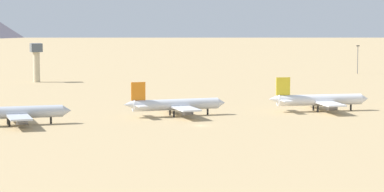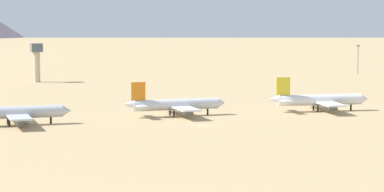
{
  "view_description": "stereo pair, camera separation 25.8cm",
  "coord_description": "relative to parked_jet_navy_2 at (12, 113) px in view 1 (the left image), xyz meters",
  "views": [
    {
      "loc": [
        -97.28,
        -247.68,
        35.9
      ],
      "look_at": [
        7.79,
        28.14,
        6.0
      ],
      "focal_mm": 83.92,
      "sensor_mm": 36.0,
      "label": 1
    },
    {
      "loc": [
        -97.04,
        -247.77,
        35.9
      ],
      "look_at": [
        7.79,
        28.14,
        6.0
      ],
      "focal_mm": 83.92,
      "sensor_mm": 36.0,
      "label": 2
    }
  ],
  "objects": [
    {
      "name": "parked_jet_orange_3",
      "position": [
        53.35,
        3.94,
        -0.11
      ],
      "size": [
        34.66,
        29.1,
        11.46
      ],
      "rotation": [
        0.0,
        0.0,
        -0.04
      ],
      "color": "silver",
      "rests_on": "ground"
    },
    {
      "name": "ridge_center",
      "position": [
        520.12,
        1017.47,
        33.71
      ],
      "size": [
        403.97,
        338.19,
        75.16
      ],
      "primitive_type": "pyramid",
      "rotation": [
        0.0,
        0.0,
        -0.03
      ],
      "color": "slate",
      "rests_on": "ground"
    },
    {
      "name": "light_pole_mid",
      "position": [
        204.91,
        140.86,
        4.81
      ],
      "size": [
        1.8,
        0.5,
        14.96
      ],
      "color": "#59595E",
      "rests_on": "ground"
    },
    {
      "name": "parked_jet_yellow_4",
      "position": [
        103.61,
        -0.78,
        0.0
      ],
      "size": [
        35.67,
        30.37,
        11.8
      ],
      "rotation": [
        0.0,
        0.0,
        -0.16
      ],
      "color": "white",
      "rests_on": "ground"
    },
    {
      "name": "ground",
      "position": [
        52.85,
        -20.76,
        -3.87
      ],
      "size": [
        4000.0,
        4000.0,
        0.0
      ],
      "primitive_type": "plane",
      "color": "tan"
    },
    {
      "name": "control_tower",
      "position": [
        36.62,
        149.39,
        7.1
      ],
      "size": [
        5.2,
        5.2,
        18.17
      ],
      "color": "#C6B793",
      "rests_on": "ground"
    },
    {
      "name": "parked_jet_navy_2",
      "position": [
        0.0,
        0.0,
        0.0
      ],
      "size": [
        35.73,
        30.08,
        11.8
      ],
      "rotation": [
        0.0,
        0.0,
        -0.06
      ],
      "color": "silver",
      "rests_on": "ground"
    }
  ]
}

